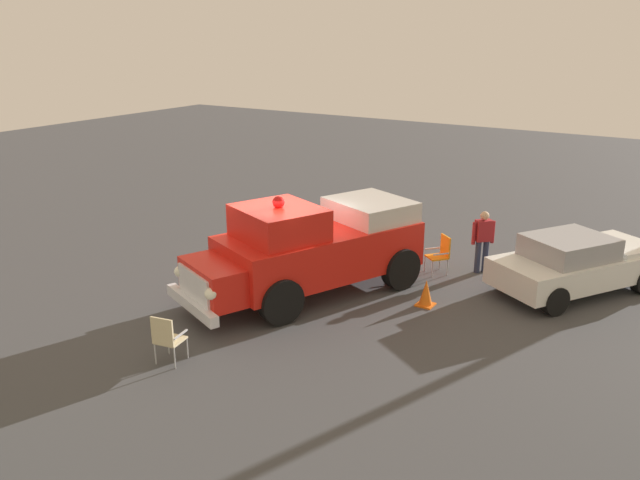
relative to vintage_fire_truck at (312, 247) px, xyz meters
The scene contains 9 objects.
ground_plane 1.41m from the vintage_fire_truck, 153.31° to the right, with size 60.00×60.00×0.00m, color #424244.
vintage_fire_truck is the anchor object (origin of this frame).
classic_hot_rod 6.50m from the vintage_fire_truck, 33.43° to the left, with size 3.88×4.68×1.46m.
lawn_chair_near_truck 2.73m from the vintage_fire_truck, 100.68° to the left, with size 0.57×0.56×1.02m.
lawn_chair_by_car 3.71m from the vintage_fire_truck, 54.60° to the left, with size 0.69×0.69×1.02m.
lawn_chair_spare 4.50m from the vintage_fire_truck, 95.83° to the right, with size 0.59×0.58×1.02m.
spectator_seated 2.58m from the vintage_fire_truck, 100.82° to the left, with size 0.44×0.58×1.29m.
spectator_standing 4.71m from the vintage_fire_truck, 50.22° to the left, with size 0.52×0.53×1.68m.
traffic_cone 2.90m from the vintage_fire_truck, 16.80° to the left, with size 0.40×0.40×0.64m.
Camera 1 is at (8.61, -11.95, 6.19)m, focal length 36.19 mm.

